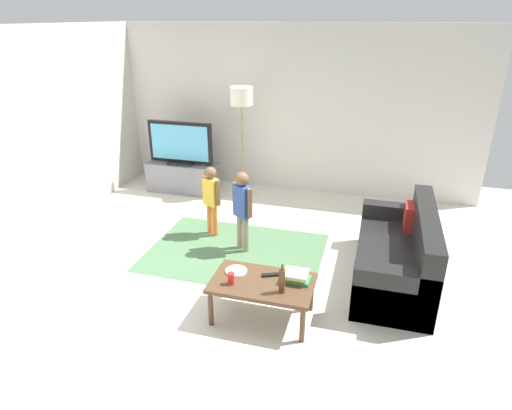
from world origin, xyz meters
The scene contains 16 objects.
ground centered at (0.00, 0.00, 0.00)m, with size 7.80×7.80×0.00m, color beige.
wall_back centered at (0.00, 3.00, 1.35)m, with size 6.00×0.12×2.70m, color silver.
wall_left centered at (-3.00, 0.00, 1.35)m, with size 0.12×6.00×2.70m, color silver.
area_rug centered at (-0.25, 0.51, 0.00)m, with size 2.20×1.60×0.01m, color #4C724C.
tv_stand centered at (-1.78, 2.30, 0.24)m, with size 1.20×0.44×0.50m.
tv centered at (-1.78, 2.28, 0.85)m, with size 1.10×0.28×0.71m.
couch centered at (1.75, 0.41, 0.29)m, with size 0.80×1.80×0.86m.
floor_lamp centered at (-0.76, 2.45, 1.54)m, with size 0.36×0.36×1.78m.
child_near_tv centered at (-0.71, 0.90, 0.59)m, with size 0.30×0.19×0.98m.
child_center centered at (-0.18, 0.60, 0.64)m, with size 0.31×0.23×1.06m.
coffee_table centered at (0.42, -0.67, 0.37)m, with size 1.00×0.60×0.42m.
book_stack centered at (0.74, -0.56, 0.47)m, with size 0.26×0.21×0.10m.
bottle centered at (0.64, -0.79, 0.54)m, with size 0.06×0.06×0.30m.
tv_remote centered at (0.47, -0.55, 0.43)m, with size 0.17×0.05×0.02m, color black.
soda_can centered at (0.14, -0.79, 0.48)m, with size 0.07×0.07×0.12m, color red.
plate centered at (0.12, -0.57, 0.43)m, with size 0.22×0.22×0.02m.
Camera 1 is at (1.35, -4.17, 2.80)m, focal length 30.83 mm.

